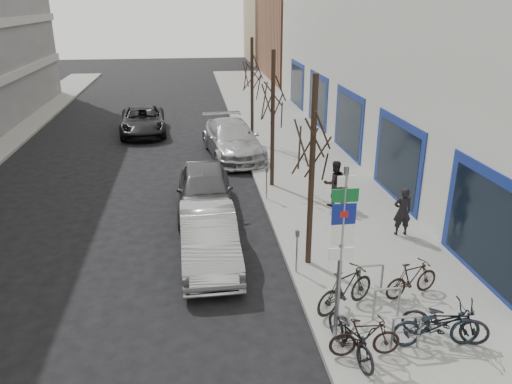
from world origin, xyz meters
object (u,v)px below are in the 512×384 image
object	(u,v)px
parked_car_mid	(205,190)
lane_car	(143,121)
bike_mid_curb	(437,322)
bike_far_curb	(446,317)
meter_mid	(267,180)
bike_far_inner	(412,278)
bike_near_left	(351,332)
bike_mid_inner	(345,288)
meter_front	(297,247)
parked_car_front	(209,238)
meter_back	(249,141)
pedestrian_near	(402,211)
highway_sign_pole	(341,247)
parked_car_back	(232,139)
tree_far	(252,66)
tree_mid	(273,87)
bike_rack	(387,300)
tree_near	(314,128)
bike_near_right	(365,337)
pedestrian_far	(334,183)

from	to	relation	value
parked_car_mid	lane_car	bearing A→B (deg)	105.08
bike_mid_curb	bike_far_curb	world-z (taller)	bike_mid_curb
meter_mid	bike_far_inner	distance (m)	7.52
bike_near_left	lane_car	bearing A→B (deg)	93.42
bike_mid_inner	meter_front	bearing A→B (deg)	-5.59
bike_mid_curb	parked_car_mid	xyz separation A→B (m)	(-4.67, 8.46, 0.08)
bike_mid_curb	parked_car_front	world-z (taller)	parked_car_front
meter_back	parked_car_mid	xyz separation A→B (m)	(-2.33, -6.02, -0.09)
bike_far_inner	bike_mid_inner	bearing A→B (deg)	84.10
parked_car_mid	bike_far_inner	bearing A→B (deg)	-52.24
bike_far_curb	pedestrian_near	world-z (taller)	pedestrian_near
bike_near_left	bike_far_curb	world-z (taller)	bike_far_curb
bike_mid_curb	highway_sign_pole	bearing A→B (deg)	81.27
bike_mid_curb	bike_far_curb	bearing A→B (deg)	-54.73
bike_far_inner	parked_car_back	xyz separation A→B (m)	(-3.39, 13.23, 0.21)
bike_near_left	pedestrian_near	world-z (taller)	pedestrian_near
tree_far	parked_car_mid	size ratio (longest dim) A/B	1.13
bike_near_left	tree_far	bearing A→B (deg)	77.26
meter_front	meter_mid	bearing A→B (deg)	90.00
parked_car_back	bike_mid_inner	bearing A→B (deg)	-90.37
bike_mid_curb	parked_car_back	size ratio (longest dim) A/B	0.34
bike_far_curb	tree_far	bearing A→B (deg)	32.86
tree_mid	bike_mid_curb	bearing A→B (deg)	-79.79
lane_car	bike_far_inner	bearing A→B (deg)	-70.33
bike_mid_curb	parked_car_back	bearing A→B (deg)	15.51
bike_mid_curb	pedestrian_near	world-z (taller)	pedestrian_near
tree_far	meter_back	world-z (taller)	tree_far
bike_near_left	meter_back	bearing A→B (deg)	79.01
meter_front	meter_back	xyz separation A→B (m)	(0.00, 11.00, 0.00)
meter_mid	bike_far_curb	world-z (taller)	meter_mid
tree_mid	pedestrian_near	distance (m)	6.87
highway_sign_pole	meter_back	size ratio (longest dim) A/B	3.31
meter_back	bike_mid_curb	xyz separation A→B (m)	(2.34, -14.48, -0.17)
bike_rack	bike_near_left	size ratio (longest dim) A/B	1.23
bike_near_left	parked_car_front	world-z (taller)	parked_car_front
tree_near	lane_car	xyz separation A→B (m)	(-5.90, 16.35, -3.36)
tree_far	bike_near_left	bearing A→B (deg)	-90.11
highway_sign_pole	bike_near_right	distance (m)	1.99
highway_sign_pole	bike_far_curb	xyz separation A→B (m)	(2.39, -0.29, -1.74)
highway_sign_pole	bike_near_right	size ratio (longest dim) A/B	2.73
pedestrian_near	pedestrian_far	bearing A→B (deg)	-59.39
tree_mid	bike_far_curb	distance (m)	11.06
parked_car_front	pedestrian_far	world-z (taller)	pedestrian_far
lane_car	parked_car_front	bearing A→B (deg)	-82.89
bike_rack	pedestrian_far	xyz separation A→B (m)	(0.69, 6.97, 0.35)
meter_mid	parked_car_mid	bearing A→B (deg)	-167.36
parked_car_back	pedestrian_far	distance (m)	7.77
parked_car_mid	lane_car	xyz separation A→B (m)	(-3.12, 11.88, -0.09)
meter_front	bike_near_left	bearing A→B (deg)	-83.26
bike_rack	pedestrian_far	bearing A→B (deg)	84.32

